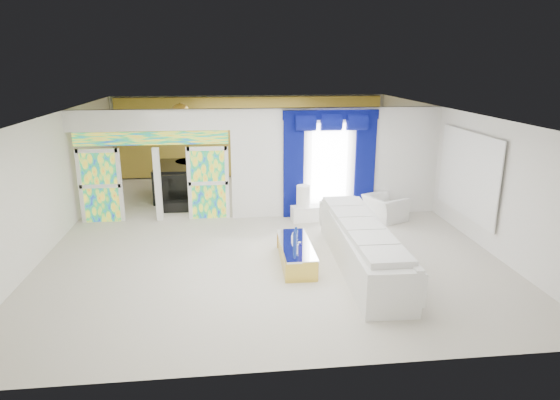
{
  "coord_description": "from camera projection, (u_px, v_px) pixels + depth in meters",
  "views": [
    {
      "loc": [
        -0.86,
        -11.71,
        4.19
      ],
      "look_at": [
        0.3,
        -1.2,
        1.1
      ],
      "focal_mm": 30.5,
      "sensor_mm": 36.0,
      "label": 1
    }
  ],
  "objects": [
    {
      "name": "stained_panel_right",
      "position": [
        208.0,
        183.0,
        12.96
      ],
      "size": [
        0.95,
        0.04,
        2.0
      ],
      "primitive_type": "cube",
      "color": "#994C3F",
      "rests_on": "ground"
    },
    {
      "name": "dividing_wall",
      "position": [
        337.0,
        162.0,
        13.19
      ],
      "size": [
        5.7,
        0.18,
        3.0
      ],
      "primitive_type": "cube",
      "color": "white",
      "rests_on": "ground"
    },
    {
      "name": "stained_panel_left",
      "position": [
        100.0,
        186.0,
        12.66
      ],
      "size": [
        0.95,
        0.04,
        2.0
      ],
      "primitive_type": "cube",
      "color": "#994C3F",
      "rests_on": "ground"
    },
    {
      "name": "grand_piano",
      "position": [
        182.0,
        180.0,
        15.22
      ],
      "size": [
        1.61,
        2.09,
        1.05
      ],
      "primitive_type": "cube",
      "rotation": [
        0.0,
        0.0,
        -0.01
      ],
      "color": "black",
      "rests_on": "ground"
    },
    {
      "name": "blue_drape_right",
      "position": [
        365.0,
        166.0,
        13.18
      ],
      "size": [
        0.55,
        0.1,
        2.8
      ],
      "primitive_type": "cube",
      "color": "#030444",
      "rests_on": "ground"
    },
    {
      "name": "white_sofa",
      "position": [
        362.0,
        247.0,
        10.0
      ],
      "size": [
        1.08,
        4.5,
        0.85
      ],
      "primitive_type": "cube",
      "rotation": [
        0.0,
        0.0,
        -0.03
      ],
      "color": "silver",
      "rests_on": "ground"
    },
    {
      "name": "table_lamp",
      "position": [
        303.0,
        196.0,
        12.82
      ],
      "size": [
        0.36,
        0.36,
        0.58
      ],
      "primitive_type": "cylinder",
      "color": "white",
      "rests_on": "console_table"
    },
    {
      "name": "piano_bench",
      "position": [
        178.0,
        206.0,
        13.8
      ],
      "size": [
        0.88,
        0.35,
        0.29
      ],
      "primitive_type": "cube",
      "rotation": [
        0.0,
        0.0,
        -0.01
      ],
      "color": "black",
      "rests_on": "ground"
    },
    {
      "name": "decanters",
      "position": [
        297.0,
        242.0,
        10.03
      ],
      "size": [
        0.18,
        1.19,
        0.28
      ],
      "color": "navy",
      "rests_on": "coffee_table"
    },
    {
      "name": "floor",
      "position": [
        264.0,
        228.0,
        12.43
      ],
      "size": [
        12.0,
        12.0,
        0.0
      ],
      "primitive_type": "plane",
      "color": "#B7AF9E",
      "rests_on": "ground"
    },
    {
      "name": "console_table",
      "position": [
        314.0,
        213.0,
        12.99
      ],
      "size": [
        1.25,
        0.51,
        0.41
      ],
      "primitive_type": "cube",
      "rotation": [
        0.0,
        0.0,
        0.1
      ],
      "color": "white",
      "rests_on": "ground"
    },
    {
      "name": "chandelier",
      "position": [
        180.0,
        113.0,
        14.69
      ],
      "size": [
        0.6,
        0.6,
        0.6
      ],
      "primitive_type": "sphere",
      "color": "gold",
      "rests_on": "ceiling"
    },
    {
      "name": "gold_curtains",
      "position": [
        251.0,
        137.0,
        17.64
      ],
      "size": [
        9.7,
        0.12,
        2.9
      ],
      "primitive_type": "cube",
      "color": "gold",
      "rests_on": "ground"
    },
    {
      "name": "stained_transom",
      "position": [
        152.0,
        138.0,
        12.46
      ],
      "size": [
        4.0,
        0.05,
        0.35
      ],
      "primitive_type": "cube",
      "color": "#994C3F",
      "rests_on": "dividing_header"
    },
    {
      "name": "wall_mirror",
      "position": [
        468.0,
        174.0,
        11.57
      ],
      "size": [
        0.04,
        2.7,
        1.9
      ],
      "primitive_type": "cube",
      "color": "white",
      "rests_on": "ground"
    },
    {
      "name": "coffee_table",
      "position": [
        296.0,
        254.0,
        10.2
      ],
      "size": [
        0.69,
        1.94,
        0.43
      ],
      "primitive_type": "cube",
      "rotation": [
        0.0,
        0.0,
        -0.03
      ],
      "color": "gold",
      "rests_on": "ground"
    },
    {
      "name": "blue_pelmet",
      "position": [
        331.0,
        115.0,
        12.67
      ],
      "size": [
        2.6,
        0.12,
        0.25
      ],
      "primitive_type": "cube",
      "color": "#030444",
      "rests_on": "dividing_wall"
    },
    {
      "name": "armchair",
      "position": [
        385.0,
        208.0,
        13.01
      ],
      "size": [
        1.22,
        1.29,
        0.67
      ],
      "primitive_type": "imported",
      "rotation": [
        0.0,
        0.0,
        1.97
      ],
      "color": "silver",
      "rests_on": "ground"
    },
    {
      "name": "blue_drape_left",
      "position": [
        293.0,
        168.0,
        12.97
      ],
      "size": [
        0.55,
        0.1,
        2.8
      ],
      "primitive_type": "cube",
      "color": "#030444",
      "rests_on": "ground"
    },
    {
      "name": "tv_console",
      "position": [
        106.0,
        193.0,
        14.26
      ],
      "size": [
        0.57,
        0.53,
        0.76
      ],
      "primitive_type": "cube",
      "rotation": [
        0.0,
        0.0,
        0.12
      ],
      "color": "#AA8355",
      "rests_on": "ground"
    },
    {
      "name": "dividing_header",
      "position": [
        150.0,
        120.0,
        12.32
      ],
      "size": [
        4.3,
        0.18,
        0.55
      ],
      "primitive_type": "cube",
      "color": "white",
      "rests_on": "dividing_wall"
    },
    {
      "name": "window_pane",
      "position": [
        329.0,
        165.0,
        13.09
      ],
      "size": [
        1.0,
        0.02,
        2.3
      ],
      "primitive_type": "cube",
      "color": "white",
      "rests_on": "dividing_wall"
    }
  ]
}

